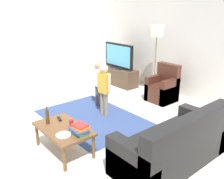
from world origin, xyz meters
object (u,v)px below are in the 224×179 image
(bottle, at_px, (47,117))
(tv_remote, at_px, (59,119))
(tv_stand, at_px, (119,76))
(child_near_tv, at_px, (98,79))
(child_center, at_px, (104,85))
(plate, at_px, (63,135))
(coffee_table, at_px, (63,130))
(floor_lamp, at_px, (157,35))
(armchair, at_px, (163,89))
(soda_can, at_px, (71,123))
(tv, at_px, (119,56))
(couch, at_px, (176,147))
(book_stack, at_px, (80,129))

(bottle, bearing_deg, tv_remote, 95.19)
(tv_stand, height_order, child_near_tv, child_near_tv)
(tv_stand, distance_m, child_center, 2.23)
(tv_stand, bearing_deg, child_center, -49.76)
(tv_stand, relative_size, plate, 5.45)
(bottle, distance_m, plate, 0.51)
(coffee_table, relative_size, tv_remote, 5.88)
(child_center, bearing_deg, floor_lamp, 96.45)
(armchair, relative_size, soda_can, 7.50)
(armchair, bearing_deg, tv, 179.37)
(tv, distance_m, child_center, 2.18)
(floor_lamp, xyz_separation_m, plate, (1.13, -3.31, -1.12))
(bottle, bearing_deg, child_near_tv, 118.04)
(couch, bearing_deg, tv, 150.53)
(bottle, relative_size, tv_remote, 1.74)
(armchair, xyz_separation_m, floor_lamp, (-0.46, 0.19, 1.25))
(floor_lamp, bearing_deg, armchair, -22.40)
(tv_stand, height_order, coffee_table, tv_stand)
(armchair, relative_size, plate, 4.09)
(armchair, bearing_deg, tv_remote, -87.15)
(child_near_tv, distance_m, coffee_table, 1.99)
(armchair, bearing_deg, soda_can, -80.25)
(coffee_table, relative_size, book_stack, 3.49)
(floor_lamp, bearing_deg, child_center, -83.55)
(armchair, relative_size, tv_remote, 5.29)
(tv_remote, bearing_deg, bottle, -67.89)
(tv, relative_size, child_center, 1.00)
(child_center, bearing_deg, tv_remote, -72.34)
(floor_lamp, relative_size, coffee_table, 1.78)
(couch, distance_m, coffee_table, 1.71)
(couch, xyz_separation_m, armchair, (-1.79, 1.94, 0.01))
(floor_lamp, distance_m, coffee_table, 3.51)
(book_stack, height_order, soda_can, book_stack)
(child_center, distance_m, tv_remote, 1.34)
(couch, distance_m, child_near_tv, 2.61)
(tv_stand, bearing_deg, couch, -29.73)
(tv_remote, relative_size, soda_can, 1.42)
(armchair, relative_size, book_stack, 3.14)
(coffee_table, xyz_separation_m, bottle, (-0.28, -0.12, 0.17))
(plate, bearing_deg, child_near_tv, 129.59)
(coffee_table, height_order, book_stack, book_stack)
(coffee_table, bearing_deg, child_near_tv, 126.88)
(couch, xyz_separation_m, soda_can, (-1.30, -0.93, 0.19))
(tv, xyz_separation_m, bottle, (1.84, -3.13, -0.30))
(child_near_tv, bearing_deg, tv, 123.02)
(child_near_tv, height_order, soda_can, child_near_tv)
(tv, xyz_separation_m, coffee_table, (2.12, -3.01, -0.48))
(book_stack, bearing_deg, tv, 129.92)
(child_center, xyz_separation_m, bottle, (0.42, -1.48, -0.12))
(tv_stand, height_order, couch, couch)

